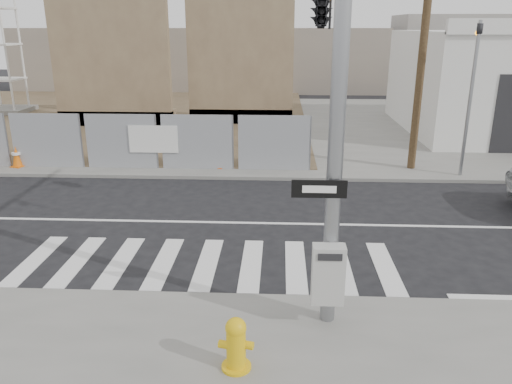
{
  "coord_description": "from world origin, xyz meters",
  "views": [
    {
      "loc": [
        1.6,
        -12.66,
        5.12
      ],
      "look_at": [
        1.06,
        -1.5,
        1.4
      ],
      "focal_mm": 35.0,
      "sensor_mm": 36.0,
      "label": 1
    }
  ],
  "objects_px": {
    "traffic_cone_d": "(219,159)",
    "traffic_cone_c": "(17,157)",
    "fire_hydrant": "(236,344)",
    "signal_pole": "(325,44)"
  },
  "relations": [
    {
      "from": "traffic_cone_d",
      "to": "traffic_cone_c",
      "type": "bearing_deg",
      "value": -178.28
    },
    {
      "from": "fire_hydrant",
      "to": "traffic_cone_d",
      "type": "xyz_separation_m",
      "value": [
        -1.64,
        11.4,
        -0.1
      ]
    },
    {
      "from": "signal_pole",
      "to": "traffic_cone_c",
      "type": "height_order",
      "value": "signal_pole"
    },
    {
      "from": "signal_pole",
      "to": "traffic_cone_c",
      "type": "xyz_separation_m",
      "value": [
        -10.69,
        6.97,
        -4.28
      ]
    },
    {
      "from": "signal_pole",
      "to": "traffic_cone_d",
      "type": "distance_m",
      "value": 8.97
    },
    {
      "from": "fire_hydrant",
      "to": "signal_pole",
      "type": "bearing_deg",
      "value": 84.17
    },
    {
      "from": "signal_pole",
      "to": "traffic_cone_d",
      "type": "relative_size",
      "value": 10.33
    },
    {
      "from": "traffic_cone_c",
      "to": "traffic_cone_d",
      "type": "distance_m",
      "value": 7.55
    },
    {
      "from": "signal_pole",
      "to": "traffic_cone_d",
      "type": "height_order",
      "value": "signal_pole"
    },
    {
      "from": "signal_pole",
      "to": "fire_hydrant",
      "type": "relative_size",
      "value": 8.04
    }
  ]
}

